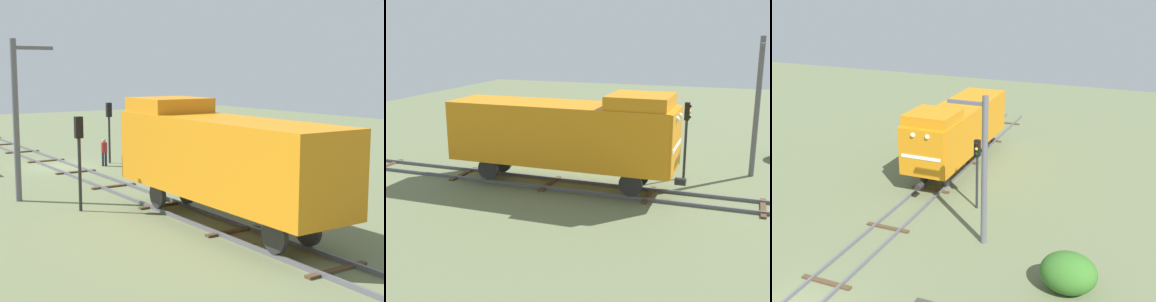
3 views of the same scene
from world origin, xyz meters
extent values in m
plane|color=#66704C|center=(0.00, 0.00, 0.00)|extent=(90.72, 90.72, 0.00)
cube|color=#595960|center=(-0.72, 0.00, 0.08)|extent=(0.10, 60.48, 0.16)
cube|color=#595960|center=(0.72, 0.00, 0.08)|extent=(0.10, 60.48, 0.16)
cube|color=#4C3823|center=(0.00, -12.60, 0.04)|extent=(2.40, 0.24, 0.09)
cube|color=#4C3823|center=(0.00, -7.56, 0.04)|extent=(2.40, 0.24, 0.09)
cube|color=#4C3823|center=(0.00, -2.52, 0.04)|extent=(2.40, 0.24, 0.09)
cube|color=#4C3823|center=(0.00, 2.52, 0.04)|extent=(2.40, 0.24, 0.09)
cube|color=#4C3823|center=(0.00, 7.56, 0.04)|extent=(2.40, 0.24, 0.09)
cube|color=#4C3823|center=(0.00, 12.60, 0.04)|extent=(2.40, 0.24, 0.09)
cube|color=#4C3823|center=(0.00, 17.64, 0.04)|extent=(2.40, 0.24, 0.09)
cube|color=#4C3823|center=(0.00, 22.68, 0.04)|extent=(2.40, 0.24, 0.09)
cube|color=orange|center=(0.00, 17.02, 2.71)|extent=(2.90, 11.00, 2.90)
cube|color=orange|center=(0.00, 13.12, 4.46)|extent=(2.75, 2.80, 0.60)
cube|color=orange|center=(0.00, 11.47, 2.71)|extent=(2.84, 0.10, 2.84)
cube|color=white|center=(0.00, 11.43, 2.51)|extent=(2.46, 0.06, 0.20)
sphere|color=white|center=(-0.45, 11.42, 3.81)|extent=(0.28, 0.28, 0.28)
sphere|color=white|center=(0.45, 11.42, 3.81)|extent=(0.28, 0.28, 0.28)
cylinder|color=#262628|center=(0.00, 11.17, 0.86)|extent=(0.36, 0.50, 0.36)
cylinder|color=#262628|center=(-0.72, 13.32, 0.71)|extent=(0.18, 1.10, 1.10)
cylinder|color=#262628|center=(0.72, 13.32, 0.71)|extent=(0.18, 1.10, 1.10)
cylinder|color=#262628|center=(-0.72, 20.72, 0.71)|extent=(0.18, 1.10, 1.10)
cylinder|color=#262628|center=(0.72, 20.72, 0.71)|extent=(0.18, 1.10, 1.10)
cylinder|color=#262628|center=(-3.20, 0.35, 1.93)|extent=(0.14, 0.14, 3.86)
cube|color=black|center=(-3.20, 0.35, 3.41)|extent=(0.32, 0.24, 0.90)
sphere|color=red|center=(-3.20, 0.21, 3.68)|extent=(0.16, 0.16, 0.16)
sphere|color=#3C3306|center=(-3.20, 0.21, 3.40)|extent=(0.16, 0.16, 0.16)
sphere|color=black|center=(-3.20, 0.21, 3.12)|extent=(0.16, 0.16, 0.16)
cylinder|color=#262628|center=(3.40, 11.45, 2.00)|extent=(0.14, 0.14, 4.00)
cube|color=black|center=(3.40, 11.45, 3.55)|extent=(0.32, 0.24, 0.90)
sphere|color=#390606|center=(3.40, 11.31, 3.82)|extent=(0.16, 0.16, 0.16)
sphere|color=yellow|center=(3.40, 11.31, 3.54)|extent=(0.16, 0.16, 0.16)
sphere|color=black|center=(3.40, 11.31, 3.26)|extent=(0.16, 0.16, 0.16)
cylinder|color=#262B38|center=(-2.50, 1.27, 0.42)|extent=(0.15, 0.15, 0.85)
cylinder|color=#262B38|center=(-2.30, 1.27, 0.42)|extent=(0.15, 0.15, 0.85)
cylinder|color=maroon|center=(-2.40, 1.27, 1.16)|extent=(0.38, 0.38, 0.62)
sphere|color=tan|center=(-2.40, 1.27, 1.58)|extent=(0.23, 0.23, 0.23)
cylinder|color=#595960|center=(5.00, 8.11, 3.65)|extent=(0.28, 0.28, 7.29)
cube|color=#595960|center=(4.10, 8.11, 6.89)|extent=(1.80, 0.16, 0.16)
ellipsoid|color=#215A26|center=(-10.57, 4.84, 0.80)|extent=(2.20, 1.80, 1.60)
camera|label=1|loc=(12.75, 34.33, 5.92)|focal=55.00mm
camera|label=2|loc=(-21.24, 8.54, 7.63)|focal=45.00mm
camera|label=3|loc=(11.81, -11.15, 12.16)|focal=45.00mm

